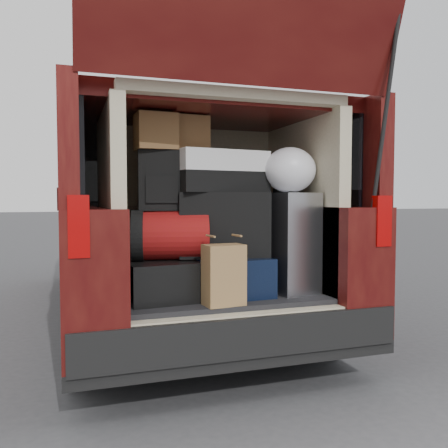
{
  "coord_description": "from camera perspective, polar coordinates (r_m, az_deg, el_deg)",
  "views": [
    {
      "loc": [
        -0.91,
        -2.7,
        1.16
      ],
      "look_at": [
        0.05,
        0.2,
        0.99
      ],
      "focal_mm": 38.0,
      "sensor_mm": 36.0,
      "label": 1
    }
  ],
  "objects": [
    {
      "name": "navy_hardshell",
      "position": [
        3.02,
        0.21,
        -6.1
      ],
      "size": [
        0.48,
        0.57,
        0.24
      ],
      "primitive_type": "cube",
      "rotation": [
        0.0,
        0.0,
        0.06
      ],
      "color": "black",
      "rests_on": "load_floor"
    },
    {
      "name": "twotone_duffel",
      "position": [
        3.01,
        -0.57,
        6.3
      ],
      "size": [
        0.62,
        0.38,
        0.26
      ],
      "primitive_type": "cube",
      "rotation": [
        0.0,
        0.0,
        0.15
      ],
      "color": "white",
      "rests_on": "black_soft_case"
    },
    {
      "name": "load_floor",
      "position": [
        3.23,
        -1.3,
        -12.68
      ],
      "size": [
        1.24,
        1.05,
        0.55
      ],
      "primitive_type": "cube",
      "color": "black",
      "rests_on": "ground"
    },
    {
      "name": "minivan",
      "position": [
        4.65,
        -7.04,
        0.09
      ],
      "size": [
        1.9,
        5.35,
        2.77
      ],
      "color": "black",
      "rests_on": "ground"
    },
    {
      "name": "black_hardshell",
      "position": [
        2.95,
        -8.11,
        -6.44
      ],
      "size": [
        0.48,
        0.62,
        0.23
      ],
      "primitive_type": "cube",
      "rotation": [
        0.0,
        0.0,
        0.1
      ],
      "color": "black",
      "rests_on": "load_floor"
    },
    {
      "name": "black_soft_case",
      "position": [
        3.0,
        -0.24,
        -0.02
      ],
      "size": [
        0.61,
        0.42,
        0.4
      ],
      "primitive_type": "cube",
      "rotation": [
        0.0,
        0.0,
        -0.17
      ],
      "color": "black",
      "rests_on": "navy_hardshell"
    },
    {
      "name": "grocery_sack_lower",
      "position": [
        2.93,
        -8.22,
        10.89
      ],
      "size": [
        0.25,
        0.21,
        0.22
      ],
      "primitive_type": "cube",
      "rotation": [
        0.0,
        0.0,
        0.06
      ],
      "color": "brown",
      "rests_on": "backpack"
    },
    {
      "name": "ground",
      "position": [
        3.07,
        0.3,
        -18.96
      ],
      "size": [
        80.0,
        80.0,
        0.0
      ],
      "primitive_type": "plane",
      "color": "#373739",
      "rests_on": "ground"
    },
    {
      "name": "plastic_bag_right",
      "position": [
        3.07,
        7.92,
        6.44
      ],
      "size": [
        0.36,
        0.34,
        0.29
      ],
      "primitive_type": "ellipsoid",
      "rotation": [
        0.0,
        0.0,
        -0.08
      ],
      "color": "white",
      "rests_on": "silver_roller"
    },
    {
      "name": "grocery_sack_upper",
      "position": [
        3.07,
        -4.18,
        10.73
      ],
      "size": [
        0.23,
        0.2,
        0.22
      ],
      "primitive_type": "cube",
      "rotation": [
        0.0,
        0.0,
        0.07
      ],
      "color": "brown",
      "rests_on": "twotone_duffel"
    },
    {
      "name": "backpack",
      "position": [
        2.91,
        -7.77,
        5.2
      ],
      "size": [
        0.27,
        0.18,
        0.36
      ],
      "primitive_type": "cube",
      "rotation": [
        0.0,
        0.0,
        -0.12
      ],
      "color": "black",
      "rests_on": "red_duffel"
    },
    {
      "name": "kraft_bag",
      "position": [
        2.69,
        -0.03,
        -6.14
      ],
      "size": [
        0.24,
        0.16,
        0.34
      ],
      "primitive_type": "cube",
      "rotation": [
        0.0,
        0.0,
        0.1
      ],
      "color": "#936642",
      "rests_on": "load_floor"
    },
    {
      "name": "silver_roller",
      "position": [
        3.11,
        7.37,
        -2.16
      ],
      "size": [
        0.34,
        0.47,
        0.64
      ],
      "primitive_type": "cube",
      "rotation": [
        0.0,
        0.0,
        0.17
      ],
      "color": "silver",
      "rests_on": "load_floor"
    },
    {
      "name": "red_duffel",
      "position": [
        2.89,
        -6.54,
        -1.33
      ],
      "size": [
        0.5,
        0.38,
        0.3
      ],
      "primitive_type": "cube",
      "rotation": [
        0.0,
        0.0,
        -0.19
      ],
      "color": "maroon",
      "rests_on": "black_hardshell"
    }
  ]
}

